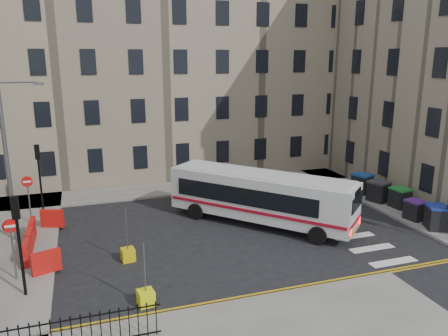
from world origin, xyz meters
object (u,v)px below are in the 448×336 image
wheelie_bin_c (400,198)px  pedestrian (448,215)px  wheelie_bin_a (436,217)px  bus (260,196)px  wheelie_bin_b (415,210)px  wheelie_bin_d (378,191)px  bollard_yellow (128,255)px  streetlamp (7,161)px  bollard_chevron (146,298)px  wheelie_bin_e (362,183)px

wheelie_bin_c → pedestrian: size_ratio=0.64×
wheelie_bin_a → pedestrian: 0.66m
bus → wheelie_bin_b: (8.64, -2.55, -0.96)m
wheelie_bin_d → bollard_yellow: 16.85m
wheelie_bin_a → bollard_yellow: 16.56m
streetlamp → wheelie_bin_d: bearing=-1.5°
streetlamp → pedestrian: streetlamp is taller
pedestrian → wheelie_bin_a: bearing=-69.8°
wheelie_bin_a → bollard_chevron: 16.42m
streetlamp → bollard_yellow: bearing=-36.8°
wheelie_bin_c → bollard_chevron: bearing=-166.2°
pedestrian → bollard_yellow: bearing=-10.9°
wheelie_bin_a → bollard_chevron: (-16.23, -2.40, -0.52)m
pedestrian → bollard_chevron: size_ratio=3.23×
bus → wheelie_bin_e: size_ratio=6.36×
wheelie_bin_c → wheelie_bin_d: bearing=102.9°
bus → bollard_chevron: bus is taller
wheelie_bin_b → wheelie_bin_e: size_ratio=0.79×
wheelie_bin_e → pedestrian: size_ratio=0.78×
wheelie_bin_a → wheelie_bin_c: wheelie_bin_a is taller
wheelie_bin_e → bollard_yellow: wheelie_bin_e is taller
wheelie_bin_b → bollard_yellow: size_ratio=1.98×
wheelie_bin_e → wheelie_bin_a: bearing=-110.8°
wheelie_bin_a → wheelie_bin_b: wheelie_bin_a is taller
streetlamp → wheelie_bin_e: 22.15m
bus → wheelie_bin_c: bus is taller
wheelie_bin_c → bollard_yellow: (-16.99, -1.89, -0.48)m
bollard_yellow → wheelie_bin_e: bearing=17.5°
wheelie_bin_b → wheelie_bin_c: size_ratio=0.95×
wheelie_bin_e → bus: bearing=177.9°
bollard_yellow → bollard_chevron: size_ratio=1.00×
pedestrian → streetlamp: bearing=-19.0°
wheelie_bin_c → wheelie_bin_e: wheelie_bin_e is taller
wheelie_bin_e → bollard_chevron: (-16.36, -9.30, -0.53)m
bus → wheelie_bin_e: 9.33m
wheelie_bin_b → wheelie_bin_c: (0.61, 2.01, 0.05)m
wheelie_bin_a → wheelie_bin_c: (0.53, 3.56, -0.04)m
streetlamp → wheelie_bin_e: streetlamp is taller
bus → streetlamp: bearing=131.2°
wheelie_bin_e → bollard_chevron: wheelie_bin_e is taller
wheelie_bin_b → wheelie_bin_c: wheelie_bin_c is taller
wheelie_bin_d → streetlamp: bearing=159.2°
bus → pedestrian: 10.10m
wheelie_bin_c → wheelie_bin_a: bearing=-104.2°
wheelie_bin_e → wheelie_bin_c: bearing=-102.8°
bus → bollard_chevron: size_ratio=15.92×
wheelie_bin_d → bollard_chevron: size_ratio=2.49×
wheelie_bin_b → wheelie_bin_d: (0.12, 3.47, 0.10)m
streetlamp → wheelie_bin_e: size_ratio=5.42×
streetlamp → wheelie_bin_e: (21.83, 1.30, -3.51)m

